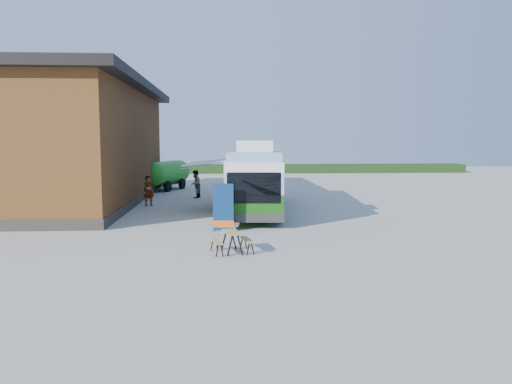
{
  "coord_description": "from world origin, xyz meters",
  "views": [
    {
      "loc": [
        -1.18,
        -21.91,
        3.94
      ],
      "look_at": [
        0.37,
        2.35,
        1.4
      ],
      "focal_mm": 35.0,
      "sensor_mm": 36.0,
      "label": 1
    }
  ],
  "objects": [
    {
      "name": "slurry_tanker",
      "position": [
        -5.7,
        17.7,
        1.32
      ],
      "size": [
        3.31,
        5.87,
        2.29
      ],
      "rotation": [
        0.0,
        0.0,
        -0.37
      ],
      "color": "#22901A",
      "rests_on": "ground"
    },
    {
      "name": "banner",
      "position": [
        -1.23,
        -0.61,
        0.85
      ],
      "size": [
        0.91,
        0.23,
        2.08
      ],
      "rotation": [
        0.0,
        0.0,
        -0.08
      ],
      "color": "navy",
      "rests_on": "ground"
    },
    {
      "name": "person_a",
      "position": [
        -5.7,
        8.13,
        0.91
      ],
      "size": [
        0.79,
        0.72,
        1.82
      ],
      "primitive_type": "imported",
      "rotation": [
        0.0,
        0.0,
        0.56
      ],
      "color": "#999999",
      "rests_on": "ground"
    },
    {
      "name": "barn",
      "position": [
        -10.5,
        10.0,
        3.59
      ],
      "size": [
        9.6,
        21.2,
        7.5
      ],
      "color": "brown",
      "rests_on": "ground"
    },
    {
      "name": "picnic_table",
      "position": [
        -0.93,
        -4.72,
        0.56
      ],
      "size": [
        1.54,
        1.42,
        0.76
      ],
      "rotation": [
        0.0,
        0.0,
        0.21
      ],
      "color": "tan",
      "rests_on": "ground"
    },
    {
      "name": "bus",
      "position": [
        0.64,
        5.98,
        1.87
      ],
      "size": [
        3.74,
        12.9,
        3.91
      ],
      "rotation": [
        0.0,
        0.0,
        -0.08
      ],
      "color": "#206911",
      "rests_on": "ground"
    },
    {
      "name": "person_b",
      "position": [
        -3.15,
        12.12,
        0.95
      ],
      "size": [
        0.96,
        1.09,
        1.9
      ],
      "primitive_type": "imported",
      "rotation": [
        0.0,
        0.0,
        -1.87
      ],
      "color": "#999999",
      "rests_on": "ground"
    },
    {
      "name": "awning",
      "position": [
        -1.77,
        5.9,
        2.85
      ],
      "size": [
        2.97,
        4.41,
        0.52
      ],
      "rotation": [
        0.0,
        0.0,
        -0.08
      ],
      "color": "white",
      "rests_on": "ground"
    },
    {
      "name": "ground",
      "position": [
        0.0,
        0.0,
        0.0
      ],
      "size": [
        100.0,
        100.0,
        0.0
      ],
      "primitive_type": "plane",
      "color": "#BCB7AD",
      "rests_on": "ground"
    },
    {
      "name": "hedge",
      "position": [
        8.0,
        38.0,
        0.5
      ],
      "size": [
        40.0,
        3.0,
        1.0
      ],
      "primitive_type": "cube",
      "color": "#264419",
      "rests_on": "ground"
    }
  ]
}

